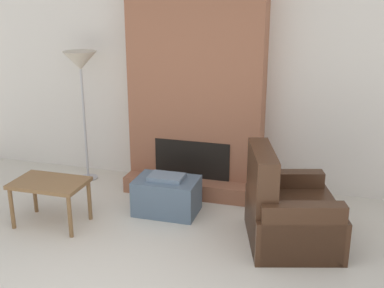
{
  "coord_description": "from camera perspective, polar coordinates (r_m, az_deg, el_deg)",
  "views": [
    {
      "loc": [
        1.54,
        -2.54,
        2.43
      ],
      "look_at": [
        0.0,
        2.81,
        0.63
      ],
      "focal_mm": 45.0,
      "sensor_mm": 36.0,
      "label": 1
    }
  ],
  "objects": [
    {
      "name": "ottoman",
      "position": [
        5.47,
        -3.0,
        -6.08
      ],
      "size": [
        0.7,
        0.48,
        0.45
      ],
      "color": "slate",
      "rests_on": "ground_plane"
    },
    {
      "name": "armchair",
      "position": [
        4.9,
        10.99,
        -8.2
      ],
      "size": [
        1.08,
        1.16,
        0.97
      ],
      "rotation": [
        0.0,
        0.0,
        1.85
      ],
      "color": "#422819",
      "rests_on": "ground_plane"
    },
    {
      "name": "floor_lamp_left",
      "position": [
        6.25,
        -13.07,
        9.05
      ],
      "size": [
        0.43,
        0.43,
        1.7
      ],
      "color": "#ADADB2",
      "rests_on": "ground_plane"
    },
    {
      "name": "side_table",
      "position": [
        5.33,
        -16.52,
        -4.91
      ],
      "size": [
        0.77,
        0.5,
        0.5
      ],
      "color": "brown",
      "rests_on": "ground_plane"
    },
    {
      "name": "fireplace",
      "position": [
        5.87,
        0.51,
        6.22
      ],
      "size": [
        1.64,
        0.66,
        2.6
      ],
      "color": "#935B42",
      "rests_on": "ground_plane"
    },
    {
      "name": "wall_back",
      "position": [
        6.1,
        1.15,
        7.21
      ],
      "size": [
        6.92,
        0.06,
        2.6
      ],
      "primitive_type": "cube",
      "color": "silver",
      "rests_on": "ground_plane"
    }
  ]
}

